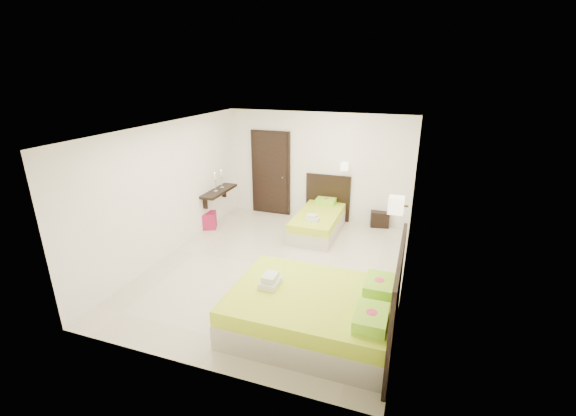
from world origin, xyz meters
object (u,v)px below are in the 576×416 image
(bed_single, at_px, (319,220))
(bed_double, at_px, (318,311))
(ottoman, at_px, (208,220))
(nightstand, at_px, (379,218))

(bed_single, height_order, bed_double, bed_double)
(ottoman, bearing_deg, bed_double, -39.52)
(bed_single, relative_size, ottoman, 4.87)
(bed_single, bearing_deg, nightstand, 32.86)
(nightstand, bearing_deg, bed_single, -157.82)
(bed_single, distance_m, bed_double, 3.59)
(nightstand, bearing_deg, ottoman, -169.44)
(bed_double, relative_size, ottoman, 6.09)
(nightstand, relative_size, ottoman, 1.13)
(bed_double, bearing_deg, nightstand, 85.23)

